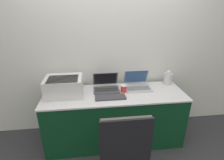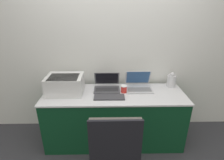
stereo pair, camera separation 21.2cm
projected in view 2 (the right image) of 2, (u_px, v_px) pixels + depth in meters
The scene contains 10 objects.
ground_plane at pixel (115, 154), 2.31m from camera, with size 14.00×14.00×0.00m, color #333338.
wall_back at pixel (114, 45), 2.45m from camera, with size 8.00×0.05×2.60m.
table at pixel (114, 117), 2.44m from camera, with size 1.86×0.62×0.75m.
printer at pixel (65, 84), 2.28m from camera, with size 0.47×0.35×0.23m.
laptop_left at pixel (107, 86), 2.41m from camera, with size 0.35×0.30×0.21m.
laptop_right at pixel (139, 85), 2.42m from camera, with size 0.36×0.33×0.23m.
external_keyboard at pixel (109, 97), 2.18m from camera, with size 0.38×0.14×0.02m.
coffee_cup at pixel (124, 89), 2.32m from camera, with size 0.08×0.08×0.09m.
metal_pitcher at pixel (171, 80), 2.47m from camera, with size 0.12×0.12×0.21m.
chair at pixel (115, 147), 1.64m from camera, with size 0.46×0.47×0.97m.
Camera 2 is at (-0.07, -1.74, 1.81)m, focal length 28.00 mm.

